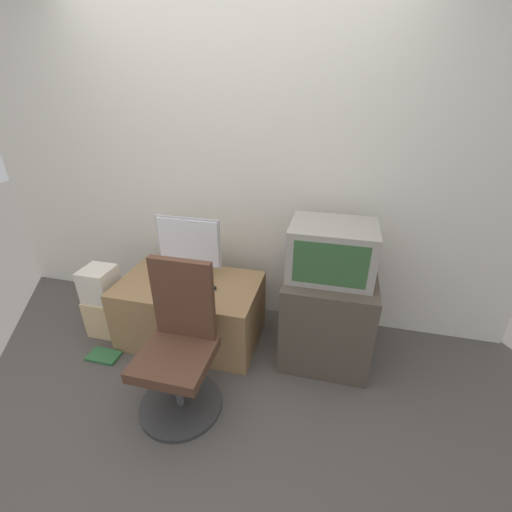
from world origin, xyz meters
The scene contains 12 objects.
ground_plane centered at (0.00, 0.00, 0.00)m, with size 12.00×12.00×0.00m, color #4C4742.
wall_back centered at (0.00, 1.32, 1.30)m, with size 4.40×0.05×2.60m.
desk centered at (-0.23, 0.80, 0.25)m, with size 1.07×0.63×0.51m.
side_stand centered at (0.82, 0.88, 0.34)m, with size 0.62×0.63×0.69m.
main_monitor centered at (-0.24, 0.90, 0.76)m, with size 0.50×0.17×0.49m.
keyboard centered at (-0.26, 0.74, 0.51)m, with size 0.34×0.10×0.01m.
mouse centered at (-0.02, 0.76, 0.52)m, with size 0.06×0.04×0.03m.
crt_tv centered at (0.80, 0.87, 0.87)m, with size 0.56×0.42×0.37m.
office_chair centered at (-0.03, 0.20, 0.40)m, with size 0.53×0.53×0.97m.
cardboard_box_lower centered at (-0.94, 0.70, 0.16)m, with size 0.25×0.25×0.32m.
cardboard_box_upper centered at (-0.94, 0.70, 0.45)m, with size 0.23×0.23×0.27m.
book centered at (-0.79, 0.40, 0.01)m, with size 0.24×0.14×0.02m.
Camera 1 is at (0.80, -1.23, 1.87)m, focal length 24.00 mm.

